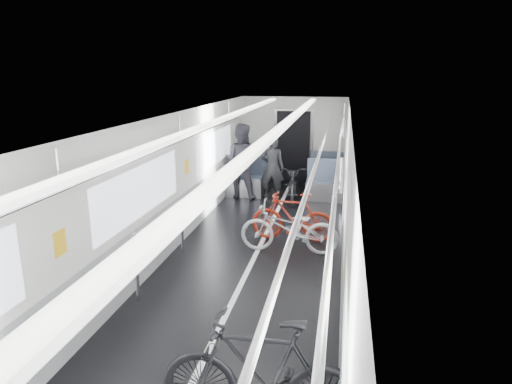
# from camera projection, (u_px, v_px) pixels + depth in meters

# --- Properties ---
(car_shell) EXTENTS (3.02, 14.01, 2.41)m
(car_shell) POSITION_uv_depth(u_px,v_px,m) (261.00, 185.00, 8.16)
(car_shell) COLOR black
(car_shell) RESTS_ON ground
(bike_right_near) EXTENTS (1.81, 0.54, 1.08)m
(bike_right_near) POSITION_uv_depth(u_px,v_px,m) (261.00, 374.00, 3.97)
(bike_right_near) COLOR black
(bike_right_near) RESTS_ON floor
(bike_right_mid) EXTENTS (1.72, 0.61, 0.90)m
(bike_right_mid) POSITION_uv_depth(u_px,v_px,m) (289.00, 228.00, 7.92)
(bike_right_mid) COLOR silver
(bike_right_mid) RESTS_ON floor
(bike_right_far) EXTENTS (1.57, 0.50, 0.93)m
(bike_right_far) POSITION_uv_depth(u_px,v_px,m) (293.00, 217.00, 8.49)
(bike_right_far) COLOR #A02513
(bike_right_far) RESTS_ON floor
(bike_aisle) EXTENTS (0.79, 1.79, 0.91)m
(bike_aisle) POSITION_uv_depth(u_px,v_px,m) (293.00, 182.00, 11.15)
(bike_aisle) COLOR black
(bike_aisle) RESTS_ON floor
(person_standing) EXTENTS (0.59, 0.40, 1.60)m
(person_standing) POSITION_uv_depth(u_px,v_px,m) (272.00, 168.00, 11.16)
(person_standing) COLOR black
(person_standing) RESTS_ON floor
(person_seated) EXTENTS (0.97, 0.79, 1.86)m
(person_seated) POSITION_uv_depth(u_px,v_px,m) (241.00, 161.00, 11.34)
(person_seated) COLOR #302E37
(person_seated) RESTS_ON floor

